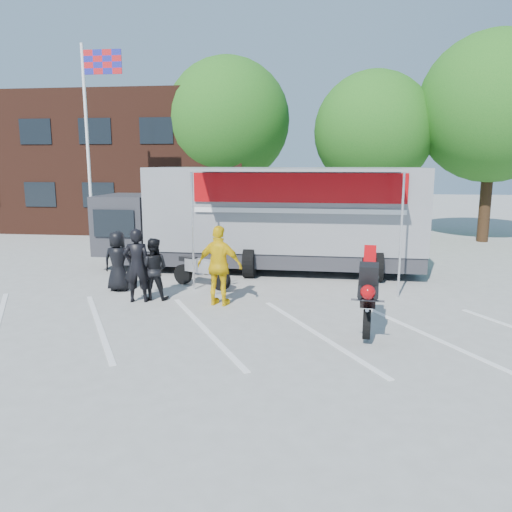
% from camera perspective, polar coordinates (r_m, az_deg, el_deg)
% --- Properties ---
extents(ground, '(100.00, 100.00, 0.00)m').
position_cam_1_polar(ground, '(10.07, -8.32, -10.02)').
color(ground, '#A5A5A0').
rests_on(ground, ground).
extents(parking_bay_lines, '(18.09, 13.33, 0.01)m').
position_cam_1_polar(parking_bay_lines, '(10.98, -6.92, -8.19)').
color(parking_bay_lines, white).
rests_on(parking_bay_lines, ground).
extents(office_building, '(18.00, 8.00, 7.00)m').
position_cam_1_polar(office_building, '(29.85, -18.02, 10.04)').
color(office_building, '#421F15').
rests_on(office_building, ground).
extents(flagpole, '(1.61, 0.12, 8.00)m').
position_cam_1_polar(flagpole, '(21.07, -18.18, 14.25)').
color(flagpole, white).
rests_on(flagpole, ground).
extents(tree_left, '(6.12, 6.12, 8.64)m').
position_cam_1_polar(tree_left, '(25.57, -3.27, 15.16)').
color(tree_left, '#382314').
rests_on(tree_left, ground).
extents(tree_mid, '(5.44, 5.44, 7.68)m').
position_cam_1_polar(tree_mid, '(24.23, 13.29, 13.68)').
color(tree_mid, '#382314').
rests_on(tree_mid, ground).
extents(tree_right, '(6.46, 6.46, 9.12)m').
position_cam_1_polar(tree_right, '(24.81, 25.48, 15.04)').
color(tree_right, '#382314').
rests_on(tree_right, ground).
extents(transporter_truck, '(10.73, 5.34, 3.38)m').
position_cam_1_polar(transporter_truck, '(16.54, 1.48, -1.71)').
color(transporter_truck, gray).
rests_on(transporter_truck, ground).
extents(parked_motorcycle, '(2.10, 1.45, 1.05)m').
position_cam_1_polar(parked_motorcycle, '(14.48, -6.23, -3.56)').
color(parked_motorcycle, '#BABABF').
rests_on(parked_motorcycle, ground).
extents(stunt_bike_rider, '(0.98, 1.78, 2.00)m').
position_cam_1_polar(stunt_bike_rider, '(10.95, 12.55, -8.46)').
color(stunt_bike_rider, black).
rests_on(stunt_bike_rider, ground).
extents(spectator_leather_a, '(0.83, 0.54, 1.68)m').
position_cam_1_polar(spectator_leather_a, '(14.35, -15.49, -0.57)').
color(spectator_leather_a, black).
rests_on(spectator_leather_a, ground).
extents(spectator_leather_b, '(0.77, 0.58, 1.90)m').
position_cam_1_polar(spectator_leather_b, '(13.07, -13.44, -1.06)').
color(spectator_leather_b, black).
rests_on(spectator_leather_b, ground).
extents(spectator_leather_c, '(0.82, 0.65, 1.62)m').
position_cam_1_polar(spectator_leather_c, '(13.24, -11.66, -1.46)').
color(spectator_leather_c, black).
rests_on(spectator_leather_c, ground).
extents(spectator_hivis, '(1.25, 0.71, 2.01)m').
position_cam_1_polar(spectator_hivis, '(12.43, -4.19, -1.13)').
color(spectator_hivis, yellow).
rests_on(spectator_hivis, ground).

